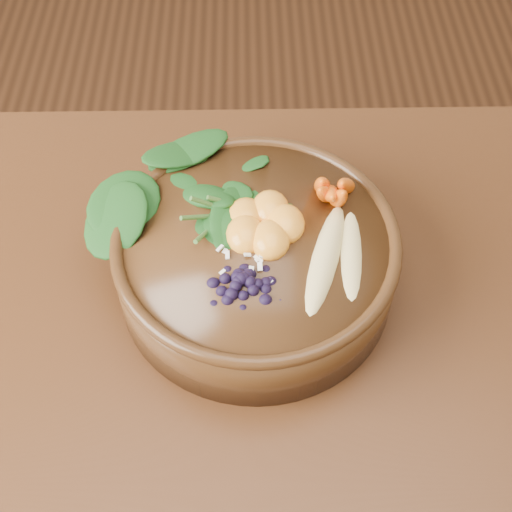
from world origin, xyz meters
The scene contains 8 objects.
dining_table centered at (0.00, 0.00, 0.66)m, with size 1.60×0.90×0.75m.
stoneware_bowl centered at (-0.15, 0.18, 0.79)m, with size 0.28×0.28×0.08m, color #3E2612.
kale_heap centered at (-0.18, 0.25, 0.85)m, with size 0.19×0.17×0.04m, color #174B16, non-canonical shape.
carrot_cluster centered at (-0.08, 0.23, 0.86)m, with size 0.06×0.06×0.08m, color orange, non-canonical shape.
banana_halves centered at (-0.08, 0.15, 0.84)m, with size 0.08×0.15×0.03m.
mandarin_cluster centered at (-0.15, 0.19, 0.84)m, with size 0.08×0.09×0.03m, color orange, non-canonical shape.
blueberry_pile centered at (-0.17, 0.12, 0.85)m, with size 0.13×0.10×0.04m, color black, non-canonical shape.
coconut_flakes centered at (-0.16, 0.16, 0.83)m, with size 0.09×0.07×0.01m, color white, non-canonical shape.
Camera 1 is at (-0.16, -0.26, 1.37)m, focal length 50.00 mm.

